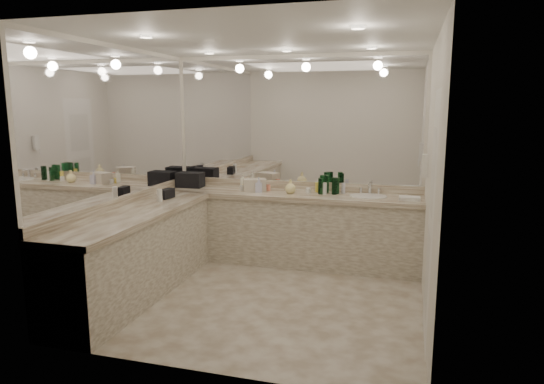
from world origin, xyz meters
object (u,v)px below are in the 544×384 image
(wall_phone, at_px, (425,166))
(soap_bottle_b, at_px, (259,185))
(cream_cosmetic_case, at_px, (255,185))
(soap_bottle_a, at_px, (243,182))
(sink, at_px, (368,197))
(soap_bottle_c, at_px, (290,186))
(black_toiletry_bag, at_px, (190,180))
(hand_towel, at_px, (410,198))

(wall_phone, distance_m, soap_bottle_b, 2.03)
(cream_cosmetic_case, height_order, soap_bottle_a, soap_bottle_a)
(sink, xyz_separation_m, soap_bottle_c, (-0.95, -0.05, 0.09))
(cream_cosmetic_case, relative_size, soap_bottle_a, 1.46)
(wall_phone, bearing_deg, soap_bottle_c, 163.67)
(cream_cosmetic_case, bearing_deg, wall_phone, -36.43)
(soap_bottle_a, height_order, soap_bottle_b, soap_bottle_a)
(black_toiletry_bag, distance_m, cream_cosmetic_case, 0.92)
(black_toiletry_bag, bearing_deg, cream_cosmetic_case, -3.51)
(wall_phone, relative_size, cream_cosmetic_case, 0.86)
(cream_cosmetic_case, height_order, soap_bottle_b, soap_bottle_b)
(wall_phone, distance_m, soap_bottle_c, 1.66)
(hand_towel, bearing_deg, wall_phone, -72.11)
(soap_bottle_a, height_order, soap_bottle_c, soap_bottle_a)
(sink, height_order, cream_cosmetic_case, cream_cosmetic_case)
(black_toiletry_bag, relative_size, cream_cosmetic_case, 1.21)
(soap_bottle_a, relative_size, soap_bottle_b, 1.03)
(hand_towel, xyz_separation_m, soap_bottle_a, (-2.09, 0.19, 0.08))
(black_toiletry_bag, height_order, hand_towel, black_toiletry_bag)
(cream_cosmetic_case, distance_m, soap_bottle_a, 0.22)
(wall_phone, xyz_separation_m, hand_towel, (-0.13, 0.41, -0.43))
(sink, bearing_deg, black_toiletry_bag, 179.02)
(cream_cosmetic_case, bearing_deg, black_toiletry_bag, 153.51)
(soap_bottle_b, bearing_deg, hand_towel, -0.54)
(cream_cosmetic_case, height_order, soap_bottle_c, soap_bottle_c)
(sink, xyz_separation_m, cream_cosmetic_case, (-1.42, -0.02, 0.09))
(sink, height_order, soap_bottle_b, soap_bottle_b)
(soap_bottle_a, bearing_deg, hand_towel, -5.10)
(black_toiletry_bag, bearing_deg, soap_bottle_b, -6.75)
(sink, bearing_deg, cream_cosmetic_case, -179.35)
(soap_bottle_c, bearing_deg, soap_bottle_a, 168.41)
(sink, xyz_separation_m, soap_bottle_a, (-1.62, 0.09, 0.10))
(sink, distance_m, black_toiletry_bag, 2.34)
(soap_bottle_a, bearing_deg, sink, -3.25)
(sink, distance_m, hand_towel, 0.48)
(hand_towel, distance_m, soap_bottle_b, 1.82)
(cream_cosmetic_case, height_order, hand_towel, cream_cosmetic_case)
(soap_bottle_a, bearing_deg, wall_phone, -14.92)
(soap_bottle_a, bearing_deg, soap_bottle_c, -11.59)
(wall_phone, relative_size, soap_bottle_a, 1.25)
(soap_bottle_a, bearing_deg, cream_cosmetic_case, -28.81)
(sink, height_order, soap_bottle_c, soap_bottle_c)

